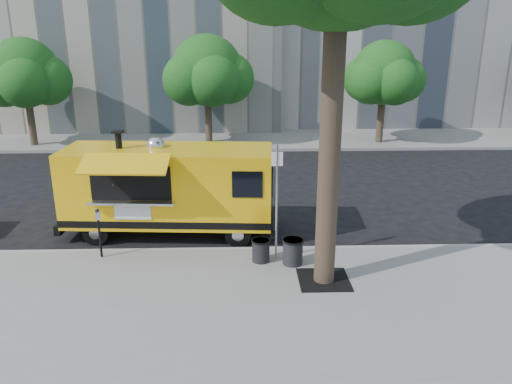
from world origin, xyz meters
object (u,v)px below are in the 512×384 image
Objects in this scene: far_tree_a at (25,73)px; trash_bin_right at (293,251)px; far_tree_b at (207,71)px; sign_post at (277,196)px; parking_meter at (99,227)px; far_tree_c at (384,73)px; trash_bin_left at (261,250)px; food_truck at (168,188)px.

trash_bin_right is (11.95, -14.20, -3.28)m from far_tree_a.
far_tree_b is (9.00, 0.40, 0.06)m from far_tree_a.
sign_post is (2.55, -14.25, -1.98)m from far_tree_b.
trash_bin_right is at bearing -6.35° from parking_meter.
trash_bin_right is (-6.05, -14.30, -3.22)m from far_tree_c.
far_tree_c is at bearing 0.32° from far_tree_a.
far_tree_a is at bearing 129.83° from sign_post.
trash_bin_left is at bearing -115.87° from far_tree_c.
sign_post reaches higher than trash_bin_right.
far_tree_c is at bearing -1.91° from far_tree_b.
far_tree_c reaches higher than food_truck.
far_tree_c is 3.90× the size of parking_meter.
food_truck is 11.01× the size of trash_bin_left.
trash_bin_right is at bearing -41.29° from sign_post.
parking_meter is at bearing -128.66° from far_tree_c.
far_tree_c is (18.00, 0.10, -0.06)m from far_tree_a.
far_tree_a is at bearing 130.08° from trash_bin_right.
trash_bin_left is 0.82m from trash_bin_right.
far_tree_b is at bearing 100.15° from sign_post.
far_tree_c is 0.82× the size of food_truck.
food_truck is 9.71× the size of trash_bin_right.
parking_meter is (-4.55, 0.20, -0.87)m from sign_post.
far_tree_a is at bearing 128.49° from trash_bin_left.
sign_post is at bearing -79.85° from far_tree_b.
far_tree_a reaches higher than trash_bin_right.
trash_bin_right is (0.40, -0.35, -1.35)m from sign_post.
sign_post is 4.56× the size of trash_bin_right.
far_tree_a is 0.84× the size of food_truck.
far_tree_b is at bearing 178.09° from far_tree_c.
far_tree_a is 8.15× the size of trash_bin_right.
parking_meter is 5.00m from trash_bin_right.
far_tree_b is 14.61m from sign_post.
sign_post is 1.45m from trash_bin_left.
food_truck is (-9.46, -11.90, -2.27)m from far_tree_c.
food_truck is 4.28m from trash_bin_right.
far_tree_c is 8.99× the size of trash_bin_left.
parking_meter is (-2.00, -14.05, -2.85)m from far_tree_b.
far_tree_a is 18.85m from trash_bin_right.
far_tree_c is at bearing 65.19° from sign_post.
far_tree_a is 1.03× the size of far_tree_c.
sign_post is at bearing -30.59° from food_truck.
trash_bin_left is (2.15, -14.42, -3.37)m from far_tree_b.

